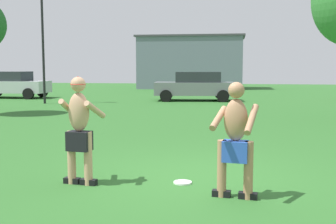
% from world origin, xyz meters
% --- Properties ---
extents(ground_plane, '(80.00, 80.00, 0.00)m').
position_xyz_m(ground_plane, '(0.00, 0.00, 0.00)').
color(ground_plane, '#2D6628').
extents(player_with_cap, '(0.61, 0.62, 1.70)m').
position_xyz_m(player_with_cap, '(-1.73, -0.69, 0.93)').
color(player_with_cap, black).
rests_on(player_with_cap, ground_plane).
extents(player_in_blue, '(0.68, 0.59, 1.63)m').
position_xyz_m(player_in_blue, '(0.67, -1.03, 0.85)').
color(player_in_blue, black).
rests_on(player_in_blue, ground_plane).
extents(frisbee, '(0.29, 0.29, 0.03)m').
position_xyz_m(frisbee, '(-0.15, -0.40, 0.01)').
color(frisbee, white).
rests_on(frisbee, ground_plane).
extents(car_gray_mid_lot, '(4.47, 2.40, 1.58)m').
position_xyz_m(car_gray_mid_lot, '(-1.49, 16.13, 0.82)').
color(car_gray_mid_lot, slate).
rests_on(car_gray_mid_lot, ground_plane).
extents(car_silver_far_end, '(4.31, 2.04, 1.58)m').
position_xyz_m(car_silver_far_end, '(-12.58, 16.49, 0.82)').
color(car_silver_far_end, silver).
rests_on(car_silver_far_end, ground_plane).
extents(lamp_post, '(0.60, 0.24, 5.65)m').
position_xyz_m(lamp_post, '(-8.84, 13.08, 3.47)').
color(lamp_post, black).
rests_on(lamp_post, ground_plane).
extents(outbuilding_behind_lot, '(9.11, 4.74, 4.50)m').
position_xyz_m(outbuilding_behind_lot, '(-3.11, 29.73, 2.26)').
color(outbuilding_behind_lot, slate).
rests_on(outbuilding_behind_lot, ground_plane).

